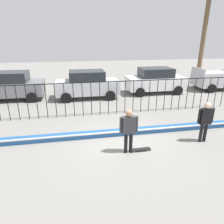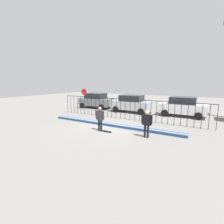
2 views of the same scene
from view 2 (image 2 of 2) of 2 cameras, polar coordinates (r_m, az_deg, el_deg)
The scene contains 10 objects.
ground_plane at distance 12.49m, azimuth -1.61°, elevation -5.25°, with size 60.00×60.00×0.00m, color gray.
bowl_coping_ledge at distance 12.82m, azimuth -0.59°, elevation -4.27°, with size 11.00×0.41×0.27m.
perimeter_fence at distance 14.88m, azimuth 4.54°, elevation 1.76°, with size 14.04×0.04×1.85m.
skateboarder at distance 11.37m, azimuth -4.16°, elevation -1.59°, with size 0.68×0.26×1.69m.
skateboard at distance 11.37m, azimuth -2.04°, elevation -6.55°, with size 0.80×0.20×0.07m.
camera_operator at distance 10.21m, azimuth 11.83°, elevation -3.19°, with size 0.68×0.26×1.69m.
parked_car_gray at distance 21.36m, azimuth -5.53°, elevation 3.97°, with size 4.30×2.12×1.90m.
parked_car_silver at distance 18.42m, azimuth 6.69°, elevation 2.90°, with size 4.30×2.12×1.90m.
parked_car_white at distance 17.53m, azimuth 23.02°, elevation 1.75°, with size 4.30×2.12×1.90m.
stop_sign at distance 20.33m, azimuth -9.54°, elevation 5.37°, with size 0.76×0.07×2.50m.
Camera 2 is at (6.32, -10.23, 3.40)m, focal length 26.69 mm.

